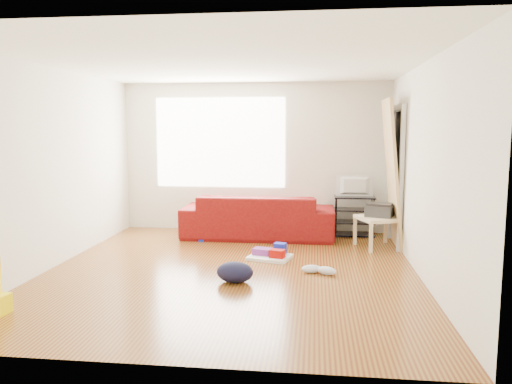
# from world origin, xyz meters

# --- Properties ---
(room) EXTENTS (4.51, 5.01, 2.51)m
(room) POSITION_xyz_m (0.07, 0.15, 1.25)
(room) COLOR #602613
(room) RESTS_ON ground
(sofa) EXTENTS (2.40, 0.94, 0.70)m
(sofa) POSITION_xyz_m (0.12, 1.95, 0.00)
(sofa) COLOR #570408
(sofa) RESTS_ON ground
(tv_stand) EXTENTS (0.65, 0.38, 0.65)m
(tv_stand) POSITION_xyz_m (1.65, 2.22, 0.33)
(tv_stand) COLOR black
(tv_stand) RESTS_ON ground
(tv) EXTENTS (0.59, 0.08, 0.34)m
(tv) POSITION_xyz_m (1.65, 2.22, 0.82)
(tv) COLOR black
(tv) RESTS_ON tv_stand
(side_table) EXTENTS (0.73, 0.73, 0.46)m
(side_table) POSITION_xyz_m (1.95, 1.45, 0.39)
(side_table) COLOR #DBB88D
(side_table) RESTS_ON ground
(printer) EXTENTS (0.45, 0.39, 0.20)m
(printer) POSITION_xyz_m (1.95, 1.45, 0.56)
(printer) COLOR #2E2E2F
(printer) RESTS_ON side_table
(bucket) EXTENTS (0.32, 0.32, 0.28)m
(bucket) POSITION_xyz_m (-0.72, 1.63, 0.00)
(bucket) COLOR #0B1EBF
(bucket) RESTS_ON ground
(toilet_paper) EXTENTS (0.12, 0.12, 0.11)m
(toilet_paper) POSITION_xyz_m (-0.73, 1.67, 0.20)
(toilet_paper) COLOR white
(toilet_paper) RESTS_ON bucket
(cleaning_tray) EXTENTS (0.63, 0.55, 0.19)m
(cleaning_tray) POSITION_xyz_m (0.44, 0.63, 0.06)
(cleaning_tray) COLOR white
(cleaning_tray) RESTS_ON ground
(backpack) EXTENTS (0.49, 0.42, 0.23)m
(backpack) POSITION_xyz_m (0.12, -0.45, 0.00)
(backpack) COLOR black
(backpack) RESTS_ON ground
(sneakers) EXTENTS (0.44, 0.23, 0.10)m
(sneakers) POSITION_xyz_m (1.07, -0.01, 0.05)
(sneakers) COLOR silver
(sneakers) RESTS_ON ground
(door_panel) EXTENTS (0.27, 0.87, 2.16)m
(door_panel) POSITION_xyz_m (2.13, 1.58, 0.00)
(door_panel) COLOR tan
(door_panel) RESTS_ON ground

